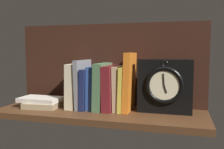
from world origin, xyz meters
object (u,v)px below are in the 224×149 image
at_px(book_gray_chess, 83,84).
at_px(book_maroon_dawkins, 111,87).
at_px(book_orange_pandolfini, 129,82).
at_px(book_yellow_seinlanguage, 124,88).
at_px(framed_clock, 165,86).
at_px(book_green_romantic, 102,86).
at_px(book_cream_twain, 76,85).
at_px(book_navy_bierce, 88,88).
at_px(book_stack_side, 41,102).
at_px(book_tan_shortstories, 119,88).
at_px(book_blue_modern, 94,87).

distance_m(book_gray_chess, book_maroon_dawkins, 0.13).
bearing_deg(book_orange_pandolfini, book_yellow_seinlanguage, 180.00).
xyz_separation_m(book_maroon_dawkins, framed_clock, (0.22, -0.01, 0.02)).
bearing_deg(book_green_romantic, book_gray_chess, 180.00).
xyz_separation_m(book_cream_twain, book_orange_pandolfini, (0.24, 0.00, 0.02)).
relative_size(book_gray_chess, book_navy_bierce, 1.22).
xyz_separation_m(book_yellow_seinlanguage, book_stack_side, (-0.36, -0.05, -0.07)).
height_order(book_green_romantic, framed_clock, framed_clock).
bearing_deg(book_gray_chess, book_tan_shortstories, 0.00).
bearing_deg(book_orange_pandolfini, book_tan_shortstories, 180.00).
height_order(book_navy_bierce, book_maroon_dawkins, book_maroon_dawkins).
bearing_deg(book_cream_twain, book_maroon_dawkins, 0.00).
distance_m(book_cream_twain, book_maroon_dawkins, 0.16).
distance_m(book_tan_shortstories, book_stack_side, 0.35).
bearing_deg(book_stack_side, book_cream_twain, 19.51).
relative_size(book_cream_twain, book_orange_pandolfini, 0.80).
xyz_separation_m(book_cream_twain, book_navy_bierce, (0.06, 0.00, -0.01)).
xyz_separation_m(book_cream_twain, book_yellow_seinlanguage, (0.21, 0.00, -0.00)).
height_order(book_yellow_seinlanguage, book_orange_pandolfini, book_orange_pandolfini).
distance_m(book_blue_modern, book_stack_side, 0.24).
distance_m(book_navy_bierce, book_maroon_dawkins, 0.10).
height_order(book_blue_modern, book_tan_shortstories, book_tan_shortstories).
relative_size(book_blue_modern, book_orange_pandolfini, 0.76).
bearing_deg(book_stack_side, book_blue_modern, 12.52).
bearing_deg(book_blue_modern, book_stack_side, -167.48).
height_order(book_green_romantic, book_stack_side, book_green_romantic).
relative_size(book_blue_modern, book_tan_shortstories, 0.99).
bearing_deg(book_navy_bierce, book_stack_side, -165.78).
height_order(book_gray_chess, book_maroon_dawkins, book_gray_chess).
distance_m(book_gray_chess, framed_clock, 0.35).
bearing_deg(book_maroon_dawkins, book_gray_chess, 180.00).
distance_m(book_blue_modern, framed_clock, 0.30).
distance_m(book_gray_chess, book_blue_modern, 0.05).
xyz_separation_m(book_navy_bierce, book_orange_pandolfini, (0.18, 0.00, 0.03)).
bearing_deg(book_cream_twain, book_tan_shortstories, 0.00).
bearing_deg(book_maroon_dawkins, framed_clock, -1.72).
relative_size(book_maroon_dawkins, book_yellow_seinlanguage, 1.02).
bearing_deg(framed_clock, book_orange_pandolfini, 177.34).
height_order(book_cream_twain, book_tan_shortstories, book_cream_twain).
relative_size(book_cream_twain, framed_clock, 0.89).
relative_size(book_gray_chess, book_blue_modern, 1.15).
bearing_deg(book_stack_side, book_tan_shortstories, 8.62).
bearing_deg(framed_clock, book_maroon_dawkins, 178.28).
distance_m(book_cream_twain, book_gray_chess, 0.03).
relative_size(book_blue_modern, framed_clock, 0.85).
height_order(book_navy_bierce, book_tan_shortstories, book_tan_shortstories).
bearing_deg(book_cream_twain, book_stack_side, -160.49).
relative_size(book_blue_modern, book_yellow_seinlanguage, 1.00).
height_order(book_cream_twain, book_orange_pandolfini, book_orange_pandolfini).
xyz_separation_m(book_gray_chess, book_blue_modern, (0.05, 0.00, -0.01)).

